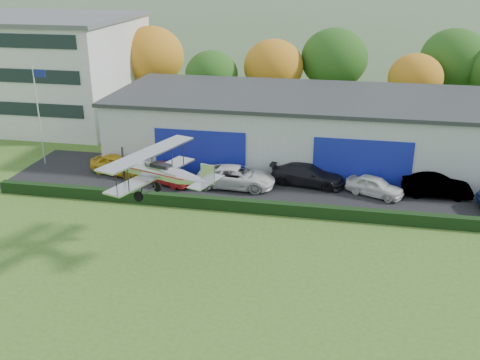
% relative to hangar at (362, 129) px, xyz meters
% --- Properties ---
extents(apron, '(48.00, 9.00, 0.05)m').
position_rel_hangar_xyz_m(apron, '(-2.00, -6.98, -2.63)').
color(apron, black).
rests_on(apron, ground).
extents(hedge, '(46.00, 0.60, 0.80)m').
position_rel_hangar_xyz_m(hedge, '(-2.00, -11.78, -2.26)').
color(hedge, black).
rests_on(hedge, ground).
extents(hangar, '(40.60, 12.60, 5.30)m').
position_rel_hangar_xyz_m(hangar, '(0.00, 0.00, 0.00)').
color(hangar, '#B2B7BC').
rests_on(hangar, ground).
extents(office_block, '(20.60, 15.60, 10.40)m').
position_rel_hangar_xyz_m(office_block, '(-33.00, 7.02, 2.56)').
color(office_block, silver).
rests_on(office_block, ground).
extents(flagpole, '(1.05, 0.10, 8.00)m').
position_rel_hangar_xyz_m(flagpole, '(-24.88, -5.98, 2.13)').
color(flagpole, silver).
rests_on(flagpole, ground).
extents(tree_belt, '(75.70, 13.22, 10.12)m').
position_rel_hangar_xyz_m(tree_belt, '(-4.15, 12.64, 2.95)').
color(tree_belt, '#3D2614').
rests_on(tree_belt, ground).
extents(distant_hills, '(430.00, 196.00, 56.00)m').
position_rel_hangar_xyz_m(distant_hills, '(-9.38, 112.02, -15.70)').
color(distant_hills, '#4C6642').
rests_on(distant_hills, ground).
extents(car_0, '(4.74, 2.92, 1.51)m').
position_rel_hangar_xyz_m(car_0, '(-18.29, -6.98, -1.85)').
color(car_0, gold).
rests_on(car_0, apron).
extents(car_1, '(4.51, 2.95, 1.41)m').
position_rel_hangar_xyz_m(car_1, '(-14.04, -8.13, -1.90)').
color(car_1, maroon).
rests_on(car_1, apron).
extents(car_2, '(5.66, 2.74, 1.55)m').
position_rel_hangar_xyz_m(car_2, '(-8.81, -7.82, -1.83)').
color(car_2, silver).
rests_on(car_2, apron).
extents(car_3, '(5.67, 3.06, 1.56)m').
position_rel_hangar_xyz_m(car_3, '(-3.80, -6.34, -1.82)').
color(car_3, black).
rests_on(car_3, apron).
extents(car_4, '(4.34, 3.16, 1.37)m').
position_rel_hangar_xyz_m(car_4, '(0.96, -7.48, -1.92)').
color(car_4, silver).
rests_on(car_4, apron).
extents(car_5, '(4.68, 1.73, 1.53)m').
position_rel_hangar_xyz_m(car_5, '(5.18, -6.85, -1.84)').
color(car_5, gray).
rests_on(car_5, apron).
extents(biplane, '(6.22, 7.02, 2.64)m').
position_rel_hangar_xyz_m(biplane, '(-10.92, -17.70, 2.07)').
color(biplane, silver).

